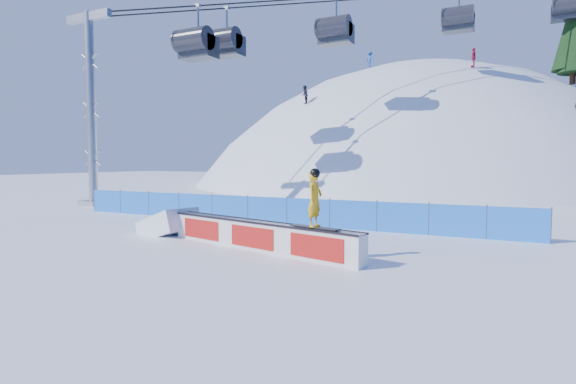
% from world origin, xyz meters
% --- Properties ---
extents(ground, '(160.00, 160.00, 0.00)m').
position_xyz_m(ground, '(0.00, 0.00, 0.00)').
color(ground, white).
rests_on(ground, ground).
extents(snow_hill, '(64.00, 64.00, 64.00)m').
position_xyz_m(snow_hill, '(0.00, 42.00, -18.00)').
color(snow_hill, white).
rests_on(snow_hill, ground).
extents(safety_fence, '(22.05, 0.05, 1.30)m').
position_xyz_m(safety_fence, '(0.00, 4.50, 0.60)').
color(safety_fence, blue).
rests_on(safety_fence, ground).
extents(rail_box, '(7.62, 2.43, 0.93)m').
position_xyz_m(rail_box, '(2.63, -0.82, 0.46)').
color(rail_box, white).
rests_on(rail_box, ground).
extents(snow_ramp, '(2.63, 2.00, 1.46)m').
position_xyz_m(snow_ramp, '(-2.05, 0.37, 0.00)').
color(snow_ramp, white).
rests_on(snow_ramp, ground).
extents(snowboarder, '(1.63, 0.68, 1.68)m').
position_xyz_m(snowboarder, '(4.83, -1.38, 1.75)').
color(snowboarder, black).
rests_on(snowboarder, rail_box).
extents(distant_skiers, '(22.41, 11.79, 7.97)m').
position_xyz_m(distant_skiers, '(0.93, 30.12, 10.85)').
color(distant_skiers, black).
rests_on(distant_skiers, ground).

